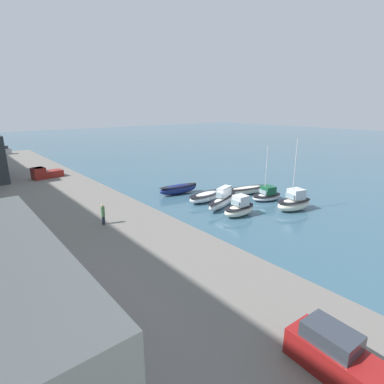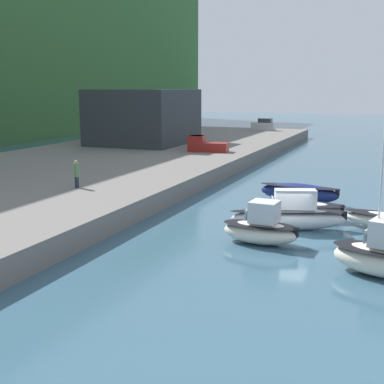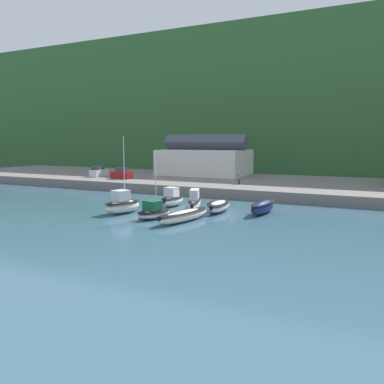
% 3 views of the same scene
% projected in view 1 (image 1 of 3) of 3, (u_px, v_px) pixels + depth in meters
% --- Properties ---
extents(ground_plane, '(320.00, 320.00, 0.00)m').
position_uv_depth(ground_plane, '(231.00, 209.00, 39.82)').
color(ground_plane, '#385B70').
extents(quay_promenade, '(134.55, 27.85, 1.52)m').
position_uv_depth(quay_promenade, '(31.00, 261.00, 24.91)').
color(quay_promenade, slate).
rests_on(quay_promenade, ground_plane).
extents(moored_boat_0, '(2.42, 4.70, 2.59)m').
position_uv_depth(moored_boat_0, '(239.00, 208.00, 37.11)').
color(moored_boat_0, white).
rests_on(moored_boat_0, ground_plane).
extents(moored_boat_1, '(3.87, 7.69, 2.67)m').
position_uv_depth(moored_boat_1, '(223.00, 200.00, 40.49)').
color(moored_boat_1, silver).
rests_on(moored_boat_1, ground_plane).
extents(moored_boat_2, '(2.90, 6.55, 1.27)m').
position_uv_depth(moored_boat_2, '(206.00, 196.00, 42.97)').
color(moored_boat_2, white).
rests_on(moored_boat_2, ground_plane).
extents(moored_boat_3, '(2.45, 6.70, 1.54)m').
position_uv_depth(moored_boat_3, '(178.00, 189.00, 46.37)').
color(moored_boat_3, navy).
rests_on(moored_boat_3, ground_plane).
extents(moored_boat_4, '(3.58, 5.54, 9.38)m').
position_uv_depth(moored_boat_4, '(294.00, 202.00, 38.97)').
color(moored_boat_4, white).
rests_on(moored_boat_4, ground_plane).
extents(moored_boat_5, '(3.56, 5.14, 7.87)m').
position_uv_depth(moored_boat_5, '(267.00, 195.00, 43.33)').
color(moored_boat_5, silver).
rests_on(moored_boat_5, ground_plane).
extents(moored_boat_6, '(3.90, 8.41, 1.22)m').
position_uv_depth(moored_boat_6, '(247.00, 190.00, 46.31)').
color(moored_boat_6, white).
rests_on(moored_boat_6, ground_plane).
extents(parked_car_1, '(1.93, 4.25, 2.16)m').
position_uv_depth(parked_car_1, '(2.00, 151.00, 74.57)').
color(parked_car_1, '#B7B7BC').
rests_on(parked_car_1, quay_promenade).
extents(parked_car_2, '(4.31, 2.08, 2.16)m').
position_uv_depth(parked_car_2, '(334.00, 355.00, 13.37)').
color(parked_car_2, maroon).
rests_on(parked_car_2, quay_promenade).
extents(pickup_truck_1, '(2.55, 4.94, 1.90)m').
position_uv_depth(pickup_truck_1, '(45.00, 173.00, 50.09)').
color(pickup_truck_1, maroon).
rests_on(pickup_truck_1, quay_promenade).
extents(person_on_quay, '(0.40, 0.40, 2.14)m').
position_uv_depth(person_on_quay, '(103.00, 214.00, 30.34)').
color(person_on_quay, '#232838').
rests_on(person_on_quay, quay_promenade).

